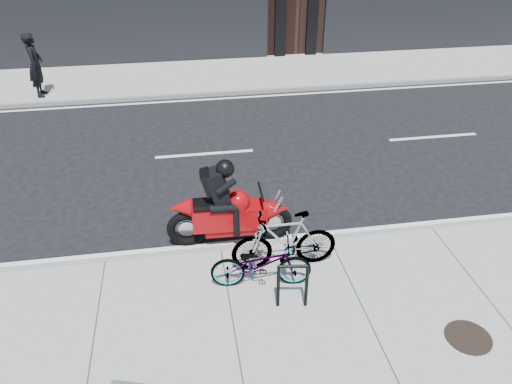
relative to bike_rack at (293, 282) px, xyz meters
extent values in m
plane|color=black|center=(-0.93, 3.53, -0.60)|extent=(120.00, 120.00, 0.00)
cube|color=gray|center=(-0.93, 11.28, -0.53)|extent=(60.00, 3.50, 0.13)
cylinder|color=black|center=(-0.21, 0.03, -0.08)|extent=(0.05, 0.05, 0.77)
cylinder|color=black|center=(0.21, -0.03, -0.08)|extent=(0.05, 0.05, 0.77)
cylinder|color=black|center=(0.00, 0.00, 0.30)|extent=(0.43, 0.12, 0.05)
imported|color=gray|center=(-0.38, 0.55, -0.05)|extent=(1.66, 0.73, 0.84)
imported|color=gray|center=(0.07, 0.93, 0.06)|extent=(1.77, 0.51, 1.06)
torus|color=black|center=(0.07, 1.90, -0.25)|extent=(0.73, 0.18, 0.73)
torus|color=black|center=(-1.50, 1.96, -0.25)|extent=(0.73, 0.18, 0.73)
cube|color=#97070A|center=(-0.73, 1.93, -0.03)|extent=(1.34, 0.46, 0.42)
cone|color=#97070A|center=(0.11, 1.90, 0.04)|extent=(0.51, 0.50, 0.49)
sphere|color=#97070A|center=(-0.56, 1.93, 0.26)|extent=(0.44, 0.44, 0.44)
cube|color=black|center=(-1.06, 1.94, 0.24)|extent=(0.62, 0.33, 0.13)
cylinder|color=silver|center=(-1.33, 2.15, -0.27)|extent=(0.61, 0.12, 0.10)
cube|color=black|center=(-0.90, 1.94, 0.61)|extent=(0.44, 0.41, 0.65)
cube|color=black|center=(-1.08, 1.94, 0.70)|extent=(0.27, 0.34, 0.44)
sphere|color=black|center=(-0.77, 1.93, 0.95)|extent=(0.32, 0.32, 0.32)
imported|color=black|center=(-5.58, 10.03, 0.48)|extent=(0.49, 0.71, 1.89)
cylinder|color=black|center=(2.35, -1.04, -0.46)|extent=(0.78, 0.78, 0.02)
camera|label=1|loc=(-1.45, -5.46, 5.05)|focal=35.00mm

